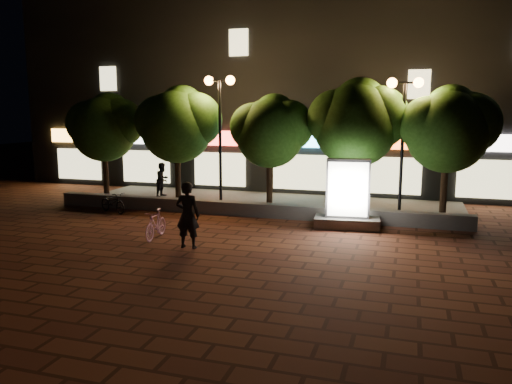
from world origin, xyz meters
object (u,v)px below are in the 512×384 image
at_px(tree_far_right, 449,126).
at_px(street_lamp_right, 404,111).
at_px(rider, 188,215).
at_px(street_lamp_left, 220,108).
at_px(scooter_parked, 113,202).
at_px(pedestrian, 163,179).
at_px(scooter_pink, 156,224).
at_px(tree_right, 357,120).
at_px(tree_mid, 271,129).
at_px(tree_left, 178,122).
at_px(tree_far_left, 105,125).
at_px(ad_kiosk, 348,200).

relative_size(tree_far_right, street_lamp_right, 0.96).
bearing_deg(rider, street_lamp_left, -80.32).
relative_size(scooter_parked, pedestrian, 1.00).
height_order(street_lamp_right, pedestrian, street_lamp_right).
bearing_deg(scooter_pink, street_lamp_left, 83.74).
bearing_deg(rider, tree_right, -125.91).
distance_m(tree_mid, rider, 6.63).
bearing_deg(pedestrian, tree_left, -121.87).
height_order(scooter_pink, rider, rider).
height_order(tree_right, rider, tree_right).
bearing_deg(rider, tree_mid, -99.61).
height_order(tree_mid, pedestrian, tree_mid).
distance_m(tree_far_left, ad_kiosk, 11.29).
height_order(tree_left, street_lamp_left, street_lamp_left).
relative_size(tree_far_left, street_lamp_left, 0.89).
relative_size(street_lamp_left, rider, 2.68).
height_order(tree_far_left, ad_kiosk, tree_far_left).
bearing_deg(scooter_parked, tree_mid, -42.71).
xyz_separation_m(tree_far_left, scooter_parked, (1.82, -2.46, -2.89)).
height_order(scooter_parked, pedestrian, pedestrian).
xyz_separation_m(street_lamp_right, pedestrian, (-10.31, 1.32, -3.05)).
height_order(tree_left, tree_mid, tree_left).
height_order(ad_kiosk, scooter_pink, ad_kiosk).
xyz_separation_m(tree_far_left, rider, (6.74, -6.19, -2.32)).
bearing_deg(street_lamp_left, tree_far_left, 177.24).
bearing_deg(tree_far_right, tree_mid, -180.00).
bearing_deg(tree_far_left, tree_left, 0.00).
relative_size(tree_mid, ad_kiosk, 1.93).
height_order(tree_left, rider, tree_left).
xyz_separation_m(tree_far_left, tree_right, (10.80, 0.00, 0.27)).
xyz_separation_m(street_lamp_right, scooter_parked, (-10.62, -2.20, -3.49)).
distance_m(tree_left, street_lamp_left, 2.05).
xyz_separation_m(tree_mid, rider, (-0.76, -6.19, -2.25)).
xyz_separation_m(street_lamp_left, pedestrian, (-3.31, 1.32, -3.18)).
distance_m(ad_kiosk, pedestrian, 9.30).
height_order(tree_right, pedestrian, tree_right).
distance_m(tree_right, ad_kiosk, 3.49).
bearing_deg(rider, scooter_parked, -39.76).
bearing_deg(pedestrian, tree_far_left, 122.30).
relative_size(tree_far_left, rider, 2.39).
distance_m(tree_far_right, rider, 9.84).
height_order(street_lamp_right, ad_kiosk, street_lamp_right).
bearing_deg(ad_kiosk, scooter_pink, -149.52).
bearing_deg(ad_kiosk, tree_right, 89.98).
distance_m(rider, pedestrian, 8.59).
relative_size(tree_far_right, street_lamp_left, 0.92).
bearing_deg(street_lamp_left, pedestrian, 158.23).
relative_size(tree_far_left, tree_left, 0.95).
xyz_separation_m(street_lamp_left, rider, (1.29, -5.92, -3.06)).
bearing_deg(scooter_pink, ad_kiosk, 25.39).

